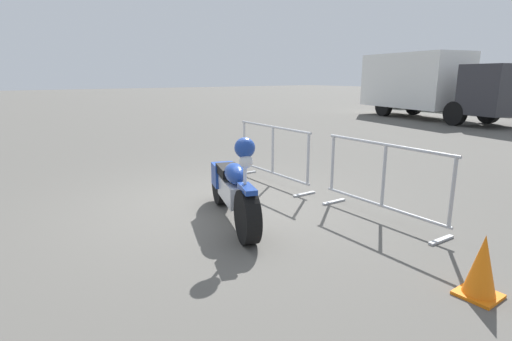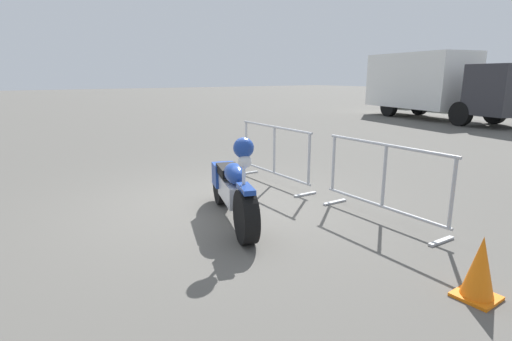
# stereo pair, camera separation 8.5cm
# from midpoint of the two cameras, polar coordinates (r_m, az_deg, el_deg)

# --- Properties ---
(ground_plane) EXTENTS (120.00, 120.00, 0.00)m
(ground_plane) POSITION_cam_midpoint_polar(r_m,az_deg,el_deg) (6.16, -4.05, -5.04)
(ground_plane) COLOR #54514C
(motorcycle) EXTENTS (2.14, 0.94, 1.25)m
(motorcycle) POSITION_cam_midpoint_polar(r_m,az_deg,el_deg) (5.41, -2.99, -2.35)
(motorcycle) COLOR black
(motorcycle) RESTS_ON ground
(crowd_barrier_near) EXTENTS (2.05, 0.53, 1.07)m
(crowd_barrier_near) POSITION_cam_midpoint_polar(r_m,az_deg,el_deg) (7.29, 2.95, 2.35)
(crowd_barrier_near) COLOR #9EA0A5
(crowd_barrier_near) RESTS_ON ground
(crowd_barrier_far) EXTENTS (2.05, 0.53, 1.07)m
(crowd_barrier_far) POSITION_cam_midpoint_polar(r_m,az_deg,el_deg) (5.67, 18.20, -1.51)
(crowd_barrier_far) COLOR #9EA0A5
(crowd_barrier_far) RESTS_ON ground
(box_truck) EXTENTS (8.01, 4.01, 2.98)m
(box_truck) POSITION_cam_midpoint_polar(r_m,az_deg,el_deg) (20.27, 24.18, 11.35)
(box_truck) COLOR white
(box_truck) RESTS_ON ground
(parked_car_tan) EXTENTS (2.33, 4.45, 1.44)m
(parked_car_tan) POSITION_cam_midpoint_polar(r_m,az_deg,el_deg) (27.88, 22.37, 9.88)
(parked_car_tan) COLOR tan
(parked_car_tan) RESTS_ON ground
(parked_car_green) EXTENTS (2.31, 4.41, 1.43)m
(parked_car_green) POSITION_cam_midpoint_polar(r_m,az_deg,el_deg) (26.41, 27.08, 9.27)
(parked_car_green) COLOR #236B38
(parked_car_green) RESTS_ON ground
(parked_car_silver) EXTENTS (2.37, 4.53, 1.47)m
(parked_car_silver) POSITION_cam_midpoint_polar(r_m,az_deg,el_deg) (25.22, 32.38, 8.59)
(parked_car_silver) COLOR #B7BABF
(parked_car_silver) RESTS_ON ground
(pedestrian) EXTENTS (0.46, 0.46, 1.69)m
(pedestrian) POSITION_cam_midpoint_polar(r_m,az_deg,el_deg) (20.44, 27.85, 8.97)
(pedestrian) COLOR #262838
(pedestrian) RESTS_ON ground
(traffic_cone) EXTENTS (0.34, 0.34, 0.59)m
(traffic_cone) POSITION_cam_midpoint_polar(r_m,az_deg,el_deg) (4.14, 29.89, -12.03)
(traffic_cone) COLOR orange
(traffic_cone) RESTS_ON ground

